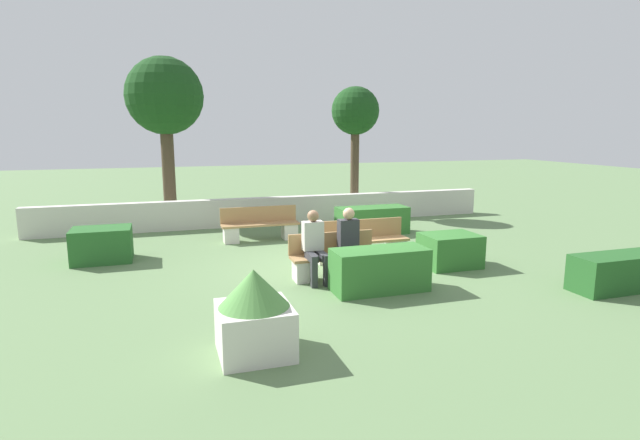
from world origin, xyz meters
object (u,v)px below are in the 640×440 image
(person_seated_man, at_px, (315,243))
(tree_leftmost, at_px, (165,99))
(bench_front, at_px, (334,261))
(bench_right_side, at_px, (260,228))
(tree_center_left, at_px, (355,114))
(person_seated_woman, at_px, (350,240))
(bench_left_side, at_px, (361,244))
(planter_corner_left, at_px, (254,312))

(person_seated_man, height_order, tree_leftmost, tree_leftmost)
(bench_front, height_order, person_seated_man, person_seated_man)
(bench_right_side, bearing_deg, tree_center_left, 35.13)
(person_seated_woman, bearing_deg, bench_left_side, 59.80)
(bench_left_side, xyz_separation_m, tree_center_left, (1.98, 5.36, 2.94))
(tree_center_left, bearing_deg, bench_front, -114.68)
(person_seated_man, distance_m, planter_corner_left, 3.14)
(person_seated_man, bearing_deg, tree_leftmost, 108.90)
(tree_leftmost, height_order, tree_center_left, tree_leftmost)
(bench_right_side, relative_size, planter_corner_left, 1.79)
(person_seated_man, height_order, tree_center_left, tree_center_left)
(tree_leftmost, bearing_deg, person_seated_woman, -66.11)
(planter_corner_left, height_order, tree_leftmost, tree_leftmost)
(bench_front, relative_size, person_seated_man, 1.28)
(bench_left_side, distance_m, person_seated_man, 1.94)
(bench_front, distance_m, person_seated_woman, 0.52)
(bench_left_side, relative_size, planter_corner_left, 1.92)
(person_seated_woman, distance_m, planter_corner_left, 3.56)
(person_seated_woman, xyz_separation_m, tree_leftmost, (-3.11, 7.02, 2.94))
(planter_corner_left, relative_size, tree_center_left, 0.27)
(person_seated_man, bearing_deg, bench_front, 17.49)
(bench_left_side, bearing_deg, person_seated_man, -134.19)
(bench_right_side, xyz_separation_m, person_seated_man, (0.29, -3.78, 0.40))
(tree_center_left, bearing_deg, bench_right_side, -142.53)
(person_seated_man, distance_m, tree_leftmost, 7.98)
(bench_left_side, height_order, tree_leftmost, tree_leftmost)
(bench_left_side, bearing_deg, tree_leftmost, 128.30)
(bench_left_side, xyz_separation_m, bench_right_side, (-1.72, 2.53, -0.01))
(bench_right_side, bearing_deg, tree_leftmost, 120.77)
(bench_front, bearing_deg, person_seated_man, -162.51)
(person_seated_man, relative_size, tree_center_left, 0.32)
(bench_right_side, relative_size, person_seated_man, 1.48)
(bench_right_side, bearing_deg, person_seated_man, -87.97)
(person_seated_man, height_order, planter_corner_left, person_seated_man)
(bench_left_side, relative_size, tree_center_left, 0.51)
(person_seated_woman, bearing_deg, bench_right_side, 104.75)
(bench_left_side, relative_size, person_seated_man, 1.59)
(bench_right_side, height_order, person_seated_man, person_seated_man)
(bench_front, xyz_separation_m, tree_center_left, (2.97, 6.47, 2.95))
(planter_corner_left, bearing_deg, person_seated_man, 58.90)
(bench_front, height_order, tree_leftmost, tree_leftmost)
(tree_leftmost, bearing_deg, person_seated_man, -71.10)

